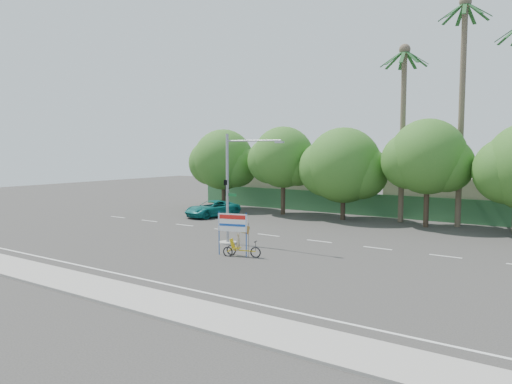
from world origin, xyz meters
The scene contains 14 objects.
ground centered at (0.00, 0.00, 0.00)m, with size 120.00×120.00×0.00m, color #33302D.
sidewalk_near centered at (0.00, -7.50, 0.06)m, with size 50.00×2.40×0.12m, color gray.
fence centered at (0.00, 21.50, 1.00)m, with size 38.00×0.08×2.00m, color #336B3D.
building_left centered at (-10.00, 26.00, 2.00)m, with size 12.00×8.00×4.00m, color beige.
building_right centered at (8.00, 26.00, 1.80)m, with size 14.00×8.00×3.60m, color beige.
tree_far_left centered at (-14.05, 18.00, 4.76)m, with size 7.14×6.00×7.96m.
tree_left centered at (-7.05, 18.00, 5.06)m, with size 6.66×5.60×8.07m.
tree_center centered at (-1.05, 18.00, 4.47)m, with size 7.62×6.40×7.85m.
tree_right centered at (5.95, 18.00, 5.24)m, with size 6.90×5.80×8.36m.
palm_tall centered at (8.00, 19.50, 10.46)m, with size 3.73×3.79×17.45m.
palm_short centered at (3.50, 19.50, 8.86)m, with size 3.73×3.79×14.45m.
traffic_signal centered at (-2.20, 3.98, 2.92)m, with size 4.72×1.10×7.00m.
trike_billboard centered at (0.23, 1.34, 1.02)m, with size 2.50×0.99×2.53m.
pickup_truck centered at (-11.31, 13.01, 0.72)m, with size 2.38×5.16×1.43m, color #0F6F6B.
Camera 1 is at (17.07, -20.89, 6.11)m, focal length 35.00 mm.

